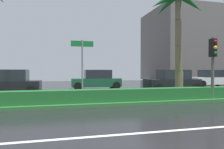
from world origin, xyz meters
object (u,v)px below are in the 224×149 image
street_name_sign (82,62)px  car_in_traffic_leading (8,83)px  traffic_signal_median_right (213,57)px  car_in_traffic_second (96,80)px  car_in_traffic_fourth (211,78)px  palm_tree_centre_left (178,9)px  car_in_traffic_third (172,81)px

street_name_sign → car_in_traffic_leading: bearing=132.8°
traffic_signal_median_right → car_in_traffic_leading: traffic_signal_median_right is taller
car_in_traffic_leading → car_in_traffic_second: (6.53, 2.97, 0.00)m
traffic_signal_median_right → car_in_traffic_fourth: bearing=50.9°
palm_tree_centre_left → car_in_traffic_third: 6.34m
palm_tree_centre_left → car_in_traffic_fourth: (8.46, 7.46, -4.46)m
car_in_traffic_fourth → car_in_traffic_second: bearing=1.5°
street_name_sign → car_in_traffic_second: 8.21m
traffic_signal_median_right → street_name_sign: size_ratio=1.09×
car_in_traffic_second → car_in_traffic_third: 6.49m
traffic_signal_median_right → street_name_sign: 6.92m
palm_tree_centre_left → car_in_traffic_leading: palm_tree_centre_left is taller
traffic_signal_median_right → car_in_traffic_third: traffic_signal_median_right is taller
car_in_traffic_leading → car_in_traffic_fourth: same height
street_name_sign → car_in_traffic_third: (7.69, 4.77, -1.25)m
traffic_signal_median_right → street_name_sign: bearing=173.4°
car_in_traffic_third → car_in_traffic_fourth: 7.32m
car_in_traffic_third → traffic_signal_median_right: bearing=81.6°
car_in_traffic_leading → car_in_traffic_second: same height
traffic_signal_median_right → car_in_traffic_second: traffic_signal_median_right is taller
street_name_sign → car_in_traffic_second: size_ratio=0.70×
palm_tree_centre_left → car_in_traffic_second: bearing=117.5°
street_name_sign → car_in_traffic_third: bearing=31.8°
palm_tree_centre_left → car_in_traffic_third: palm_tree_centre_left is taller
palm_tree_centre_left → car_in_traffic_third: (1.98, 4.05, -4.46)m
car_in_traffic_leading → car_in_traffic_third: (12.23, -0.13, 0.00)m
palm_tree_centre_left → traffic_signal_median_right: palm_tree_centre_left is taller
palm_tree_centre_left → traffic_signal_median_right: 3.46m
street_name_sign → car_in_traffic_fourth: street_name_sign is taller
car_in_traffic_leading → street_name_sign: bearing=132.8°
street_name_sign → car_in_traffic_fourth: 16.41m
car_in_traffic_third → palm_tree_centre_left: bearing=63.9°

